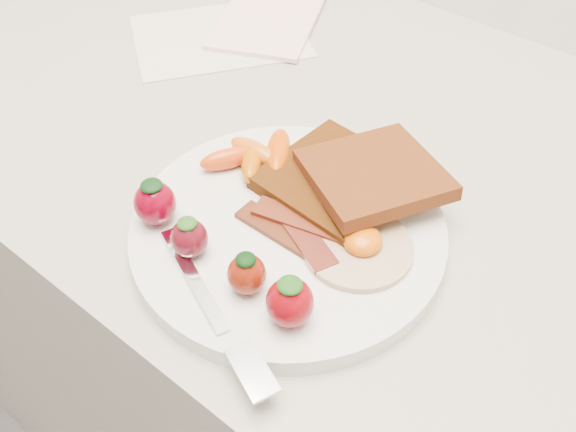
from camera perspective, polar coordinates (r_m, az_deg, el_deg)
The scene contains 11 objects.
counter at distance 0.99m, azimuth 5.31°, elevation -14.81°, with size 2.00×0.60×0.90m, color gray.
plate at distance 0.55m, azimuth 0.00°, elevation -1.37°, with size 0.27×0.27×0.02m, color silver.
toast_lower at distance 0.58m, azimuth 4.30°, elevation 3.22°, with size 0.11×0.11×0.01m, color black.
toast_upper at distance 0.56m, azimuth 7.62°, elevation 3.70°, with size 0.11×0.11×0.01m, color #3B220F.
fried_egg at distance 0.53m, azimuth 6.34°, elevation -2.61°, with size 0.11×0.11×0.02m.
bacon_strips at distance 0.54m, azimuth 0.64°, elevation -1.11°, with size 0.10×0.06×0.01m.
baby_carrots at distance 0.60m, azimuth -2.86°, elevation 5.39°, with size 0.08×0.10×0.02m.
strawberries at distance 0.50m, azimuth -6.27°, elevation -3.13°, with size 0.19×0.04×0.04m.
fork at distance 0.48m, azimuth -6.21°, elevation -8.93°, with size 0.17×0.08×0.00m.
paper_sheet at distance 0.82m, azimuth -6.09°, elevation 15.60°, with size 0.15×0.21×0.00m, color silver.
notepad at distance 0.85m, azimuth -1.75°, elevation 17.07°, with size 0.12×0.17×0.01m, color #FFCBD1.
Camera 1 is at (0.23, 1.27, 1.32)m, focal length 40.00 mm.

